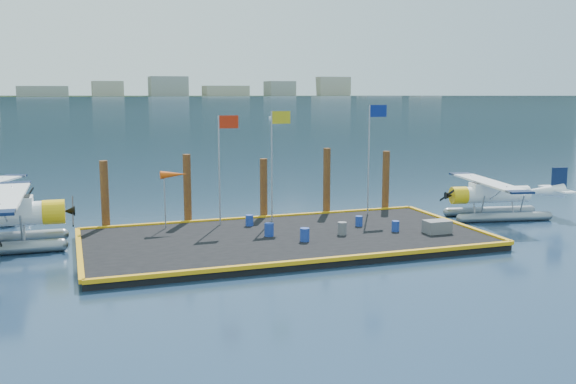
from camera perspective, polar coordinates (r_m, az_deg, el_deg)
name	(u,v)px	position (r m, az deg, el deg)	size (l,w,h in m)	color
ground	(285,243)	(32.86, -0.27, -4.60)	(4000.00, 4000.00, 0.00)	#172A45
dock	(285,240)	(32.81, -0.27, -4.26)	(20.00, 10.00, 0.40)	black
dock_bumpers	(285,234)	(32.75, -0.27, -3.77)	(20.25, 10.25, 0.18)	orange
far_backdrop	(164,90)	(1785.39, -10.99, 8.89)	(3050.00, 2050.00, 810.00)	black
seaplane_d	(492,197)	(40.91, 17.71, -0.42)	(7.92, 8.66, 3.06)	gray
drum_0	(269,230)	(32.66, -1.69, -3.36)	(0.48, 0.48, 0.67)	navy
drum_1	(342,228)	(33.09, 4.84, -3.24)	(0.46, 0.46, 0.65)	#5B5B60
drum_2	(395,226)	(34.21, 9.53, -3.01)	(0.40, 0.40, 0.56)	navy
drum_3	(305,235)	(31.56, 1.50, -3.81)	(0.47, 0.47, 0.66)	navy
drum_4	(359,221)	(35.28, 6.33, -2.58)	(0.39, 0.39, 0.55)	navy
drum_5	(249,220)	(35.22, -3.45, -2.53)	(0.42, 0.42, 0.60)	navy
crate	(437,227)	(34.25, 13.11, -3.02)	(1.32, 0.88, 0.66)	#5B5B60
flagpole_red	(223,152)	(35.13, -5.82, 3.51)	(1.14, 0.08, 6.00)	#93929B
flagpole_yellow	(275,149)	(35.91, -1.15, 3.86)	(1.14, 0.08, 6.20)	#93929B
flagpole_blue	(372,143)	(38.15, 7.48, 4.35)	(1.14, 0.08, 6.50)	#93929B
windsock	(173,176)	(34.75, -10.18, 1.42)	(1.40, 0.44, 3.12)	#93929B
piling_0	(105,197)	(36.16, -15.96, -0.46)	(0.44, 0.44, 4.00)	#472214
piling_1	(187,191)	(36.63, -8.93, 0.06)	(0.44, 0.44, 4.20)	#472214
piling_2	(264,191)	(37.69, -2.18, 0.10)	(0.44, 0.44, 3.80)	#472214
piling_3	(327,184)	(38.98, 3.46, 0.76)	(0.44, 0.44, 4.30)	#472214
piling_4	(386,183)	(40.67, 8.68, 0.80)	(0.44, 0.44, 4.00)	#472214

